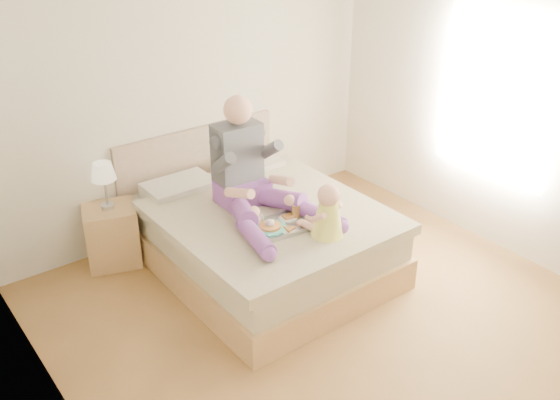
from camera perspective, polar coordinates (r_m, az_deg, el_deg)
room at (r=4.30m, az=6.84°, el=5.36°), size 4.02×4.22×2.71m
bed at (r=5.53m, az=-2.12°, el=-2.96°), size 1.70×2.18×1.00m
nightstand at (r=5.76m, az=-15.12°, el=-3.13°), size 0.56×0.52×0.55m
lamp at (r=5.49m, az=-15.86°, el=2.29°), size 0.21×0.21×0.43m
adult at (r=5.18m, az=-2.67°, el=2.07°), size 0.83×1.17×0.97m
tray at (r=5.00m, az=-0.01°, el=-2.17°), size 0.48×0.40×0.13m
baby at (r=4.84m, az=4.30°, el=-1.32°), size 0.29×0.39×0.44m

